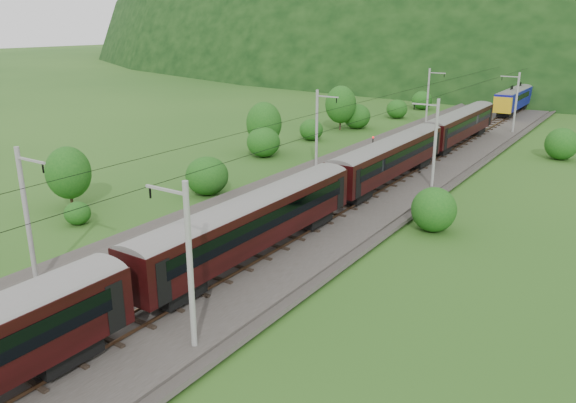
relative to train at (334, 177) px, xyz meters
The scene contains 14 objects.
ground 20.51m from the train, 96.81° to the right, with size 600.00×600.00×0.00m, color #224C17.
railbed 10.84m from the train, 103.37° to the right, with size 14.00×220.00×0.30m, color #38332D.
track_left 11.55m from the train, 115.43° to the right, with size 2.40×220.00×0.27m.
track_right 10.51m from the train, 90.00° to the right, with size 2.40×220.00×0.27m.
catenary_left 14.69m from the train, 125.60° to the left, with size 2.54×192.28×8.00m.
catenary_right 12.53m from the train, 72.64° to the left, with size 2.54×192.28×8.00m.
overhead_wires 11.05m from the train, 103.37° to the right, with size 4.83×198.00×0.03m.
mountain_ridge 305.51m from the train, 113.62° to the left, with size 336.00×280.00×132.00m, color black.
train is the anchor object (origin of this frame).
hazard_post_near 38.81m from the train, 94.29° to the left, with size 0.16×0.16×1.52m, color red.
hazard_post_far 22.42m from the train, 94.75° to the left, with size 0.16×0.16×1.46m, color red.
signal 22.49m from the train, 107.34° to the left, with size 0.21×0.21×1.93m.
vegetation_left 16.11m from the train, behind, with size 11.39×144.19×6.25m.
vegetation_right 10.30m from the train, 14.75° to the right, with size 7.55×93.32×3.20m.
Camera 1 is at (22.53, -16.74, 14.76)m, focal length 35.00 mm.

